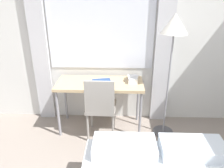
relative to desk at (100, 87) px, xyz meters
The scene contains 6 objects.
wall_back_with_window 0.80m from the desk, 52.46° to the left, with size 5.16×0.13×2.70m.
desk is the anchor object (origin of this frame).
desk_chair 0.29m from the desk, 83.47° to the right, with size 0.41×0.41×0.91m.
standing_lamp 1.19m from the desk, ahead, with size 0.33×0.33×1.68m.
telephone 0.47m from the desk, ahead, with size 0.14×0.19×0.10m.
book 0.08m from the desk, 31.98° to the left, with size 0.28×0.20×0.02m.
Camera 1 is at (-0.03, -0.45, 1.93)m, focal length 35.00 mm.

